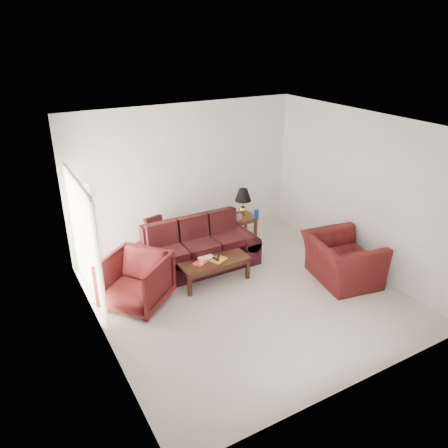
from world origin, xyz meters
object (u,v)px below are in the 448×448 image
object	(u,v)px
end_table	(243,227)
armchair_left	(136,281)
sofa	(198,246)
armchair_right	(342,260)
floor_lamp	(88,229)
coffee_table	(213,269)

from	to	relation	value
end_table	armchair_left	bearing A→B (deg)	-155.92
sofa	armchair_right	size ratio (longest dim) A/B	1.80
sofa	armchair_right	bearing A→B (deg)	-33.63
floor_lamp	sofa	bearing A→B (deg)	-26.44
sofa	armchair_right	xyz separation A→B (m)	(2.13, -1.68, -0.05)
end_table	coffee_table	bearing A→B (deg)	-138.88
armchair_left	armchair_right	xyz separation A→B (m)	(3.59, -1.09, -0.04)
end_table	armchair_left	distance (m)	3.18
end_table	armchair_left	size ratio (longest dim) A/B	0.55
floor_lamp	coffee_table	size ratio (longest dim) A/B	1.36
armchair_right	coffee_table	bearing A→B (deg)	71.83
end_table	armchair_right	world-z (taller)	armchair_right
coffee_table	floor_lamp	bearing A→B (deg)	138.25
armchair_right	end_table	bearing A→B (deg)	26.78
floor_lamp	armchair_left	distance (m)	1.62
end_table	floor_lamp	world-z (taller)	floor_lamp
floor_lamp	armchair_right	size ratio (longest dim) A/B	1.37
sofa	armchair_right	world-z (taller)	sofa
armchair_left	coffee_table	size ratio (longest dim) A/B	0.77
floor_lamp	coffee_table	bearing A→B (deg)	-37.78
sofa	end_table	bearing A→B (deg)	30.65
armchair_right	coffee_table	size ratio (longest dim) A/B	0.99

